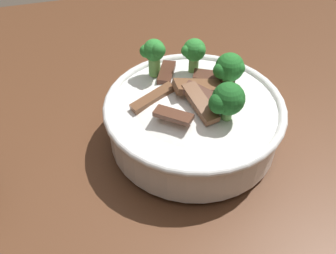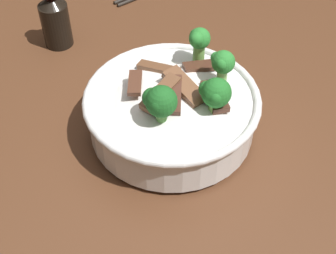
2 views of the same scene
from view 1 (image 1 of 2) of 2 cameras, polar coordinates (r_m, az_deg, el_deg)
name	(u,v)px [view 1 (image 1 of 2)]	position (r m, az deg, el deg)	size (l,w,h in m)	color
dining_table	(178,160)	(0.70, 1.52, -4.89)	(1.17, 0.93, 0.75)	#56331E
rice_bowl	(193,116)	(0.54, 3.74, 1.59)	(0.25, 0.25, 0.13)	white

